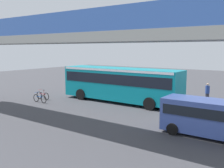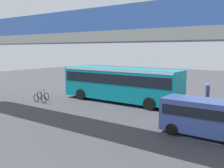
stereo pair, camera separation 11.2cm
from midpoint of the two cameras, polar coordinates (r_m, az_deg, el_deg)
ground at (r=23.81m, az=6.13°, el=-3.92°), size 80.00×80.00×0.00m
city_bus at (r=23.11m, az=1.93°, el=0.50°), size 11.54×2.85×3.15m
parked_van at (r=15.22m, az=20.65°, el=-6.64°), size 4.80×2.17×2.05m
bicycle_red at (r=25.42m, az=-15.26°, el=-2.54°), size 1.77×0.44×0.96m
bicycle_blue at (r=24.04m, az=-15.88°, el=-3.16°), size 1.77×0.44×0.96m
pedestrian at (r=24.60m, az=20.92°, el=-1.92°), size 0.38×0.38×1.79m
traffic_sign at (r=26.64m, az=10.96°, el=1.36°), size 0.08×0.60×2.80m
lane_dash_leftmost at (r=25.34m, az=17.87°, el=-3.54°), size 2.00×0.20×0.01m
lane_dash_left at (r=26.77m, az=9.68°, el=-2.66°), size 2.00×0.20×0.01m
lane_dash_centre at (r=28.69m, az=2.45°, el=-1.85°), size 2.00×0.20×0.01m
pedestrian_overpass at (r=15.65m, az=-11.07°, el=8.41°), size 27.19×2.60×6.81m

